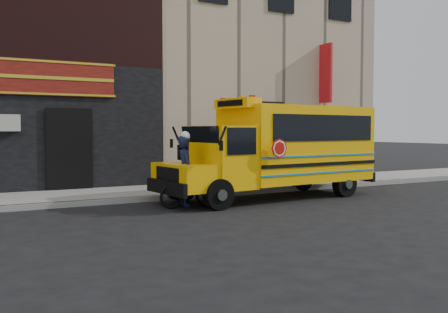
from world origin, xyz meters
name	(u,v)px	position (x,y,z in m)	size (l,w,h in m)	color
ground	(242,210)	(0.00, 0.00, 0.00)	(120.00, 120.00, 0.00)	black
curb	(198,195)	(0.00, 2.60, 0.07)	(40.00, 0.20, 0.15)	gray
sidewalk	(178,190)	(0.00, 4.10, 0.07)	(40.00, 3.00, 0.15)	slate
building	(118,35)	(-0.04, 10.45, 6.13)	(20.00, 10.70, 12.00)	tan
school_bus	(280,148)	(2.19, 1.46, 1.51)	(7.07, 2.82, 2.92)	black
sign_pole	(333,143)	(5.62, 3.05, 1.58)	(0.11, 0.24, 2.84)	#3E4641
bicycle	(189,189)	(-1.02, 1.00, 0.49)	(0.46, 1.64, 0.98)	black
cyclist	(185,172)	(-1.09, 1.09, 0.92)	(0.67, 0.44, 1.84)	#111733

